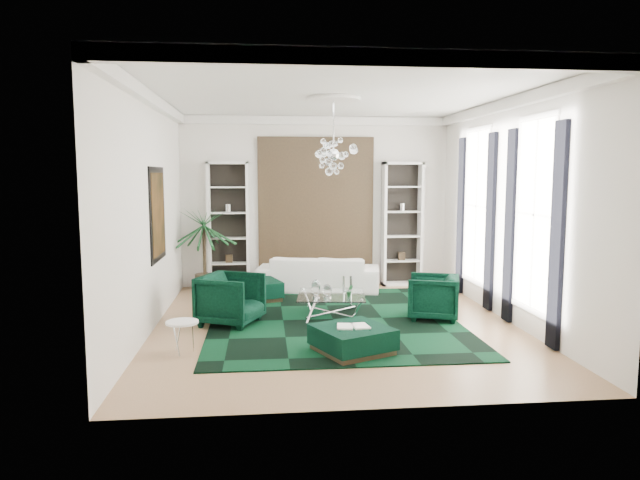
{
  "coord_description": "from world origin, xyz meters",
  "views": [
    {
      "loc": [
        -1.2,
        -9.32,
        2.53
      ],
      "look_at": [
        -0.21,
        0.5,
        1.38
      ],
      "focal_mm": 32.0,
      "sensor_mm": 36.0,
      "label": 1
    }
  ],
  "objects": [
    {
      "name": "chandelier",
      "position": [
        0.0,
        0.3,
        2.85
      ],
      "size": [
        0.86,
        0.86,
        0.72
      ],
      "primitive_type": null,
      "rotation": [
        0.0,
        0.0,
        -0.08
      ],
      "color": "white",
      "rests_on": "ceiling"
    },
    {
      "name": "ceiling_medallion",
      "position": [
        0.0,
        0.3,
        3.77
      ],
      "size": [
        0.9,
        0.9,
        0.05
      ],
      "primitive_type": "cylinder",
      "color": "white",
      "rests_on": "ceiling"
    },
    {
      "name": "crown_molding",
      "position": [
        0.0,
        0.0,
        3.7
      ],
      "size": [
        6.0,
        7.0,
        0.18
      ],
      "primitive_type": null,
      "color": "white",
      "rests_on": "ceiling"
    },
    {
      "name": "sofa",
      "position": [
        0.0,
        2.85,
        0.38
      ],
      "size": [
        2.74,
        1.48,
        0.76
      ],
      "primitive_type": "imported",
      "rotation": [
        0.0,
        0.0,
        2.96
      ],
      "color": "white",
      "rests_on": "floor"
    },
    {
      "name": "curtain_far_b",
      "position": [
        2.96,
        2.28,
        1.65
      ],
      "size": [
        0.07,
        0.3,
        3.25
      ],
      "primitive_type": "cube",
      "color": "black",
      "rests_on": "floor"
    },
    {
      "name": "coffee_table",
      "position": [
        0.0,
        0.55,
        0.2
      ],
      "size": [
        1.31,
        1.31,
        0.4
      ],
      "primitive_type": null,
      "rotation": [
        0.0,
        0.0,
        -0.12
      ],
      "color": "white",
      "rests_on": "floor"
    },
    {
      "name": "ceiling",
      "position": [
        0.0,
        0.0,
        3.81
      ],
      "size": [
        6.0,
        7.0,
        0.02
      ],
      "primitive_type": "cube",
      "color": "white",
      "rests_on": "ground"
    },
    {
      "name": "wall_back",
      "position": [
        0.0,
        3.51,
        1.9
      ],
      "size": [
        6.0,
        0.02,
        3.8
      ],
      "primitive_type": "cube",
      "color": "silver",
      "rests_on": "ground"
    },
    {
      "name": "tapestry",
      "position": [
        0.0,
        3.46,
        1.9
      ],
      "size": [
        2.5,
        0.06,
        2.8
      ],
      "primitive_type": "cube",
      "color": "black",
      "rests_on": "wall_back"
    },
    {
      "name": "ottoman_side",
      "position": [
        -1.35,
        2.0,
        0.2
      ],
      "size": [
        1.13,
        1.13,
        0.4
      ],
      "primitive_type": "cube",
      "rotation": [
        0.0,
        0.0,
        0.3
      ],
      "color": "black",
      "rests_on": "floor"
    },
    {
      "name": "armchair_right",
      "position": [
        1.75,
        0.2,
        0.39
      ],
      "size": [
        1.08,
        1.07,
        0.78
      ],
      "primitive_type": "imported",
      "rotation": [
        0.0,
        0.0,
        -1.9
      ],
      "color": "black",
      "rests_on": "floor"
    },
    {
      "name": "floor",
      "position": [
        0.0,
        0.0,
        -0.01
      ],
      "size": [
        6.0,
        7.0,
        0.02
      ],
      "primitive_type": "cube",
      "color": "#A98059",
      "rests_on": "ground"
    },
    {
      "name": "curtain_far_a",
      "position": [
        2.96,
        0.72,
        1.65
      ],
      "size": [
        0.07,
        0.3,
        3.25
      ],
      "primitive_type": "cube",
      "color": "black",
      "rests_on": "floor"
    },
    {
      "name": "wall_front",
      "position": [
        0.0,
        -3.51,
        1.9
      ],
      "size": [
        6.0,
        0.02,
        3.8
      ],
      "primitive_type": "cube",
      "color": "silver",
      "rests_on": "ground"
    },
    {
      "name": "painting",
      "position": [
        -2.97,
        0.6,
        1.85
      ],
      "size": [
        0.04,
        1.3,
        1.6
      ],
      "primitive_type": "cube",
      "color": "black",
      "rests_on": "wall_left"
    },
    {
      "name": "book",
      "position": [
        0.05,
        -1.55,
        0.4
      ],
      "size": [
        0.46,
        0.31,
        0.03
      ],
      "primitive_type": "cube",
      "color": "white",
      "rests_on": "ottoman_front"
    },
    {
      "name": "side_table",
      "position": [
        -2.35,
        -1.3,
        0.22
      ],
      "size": [
        0.47,
        0.47,
        0.44
      ],
      "primitive_type": "cylinder",
      "rotation": [
        0.0,
        0.0,
        0.01
      ],
      "color": "white",
      "rests_on": "floor"
    },
    {
      "name": "curtain_near_b",
      "position": [
        2.96,
        -0.12,
        1.65
      ],
      "size": [
        0.07,
        0.3,
        3.25
      ],
      "primitive_type": "cube",
      "color": "black",
      "rests_on": "floor"
    },
    {
      "name": "palm",
      "position": [
        -2.45,
        2.95,
        1.17
      ],
      "size": [
        1.69,
        1.69,
        2.35
      ],
      "primitive_type": null,
      "rotation": [
        0.0,
        0.0,
        0.17
      ],
      "color": "#154B22",
      "rests_on": "floor"
    },
    {
      "name": "window_far",
      "position": [
        2.99,
        1.5,
        1.9
      ],
      "size": [
        0.03,
        1.1,
        2.9
      ],
      "primitive_type": "cube",
      "color": "white",
      "rests_on": "wall_right"
    },
    {
      "name": "shelving_left",
      "position": [
        -1.95,
        3.31,
        1.4
      ],
      "size": [
        0.9,
        0.38,
        2.8
      ],
      "primitive_type": null,
      "color": "white",
      "rests_on": "floor"
    },
    {
      "name": "shelving_right",
      "position": [
        1.95,
        3.31,
        1.4
      ],
      "size": [
        0.9,
        0.38,
        2.8
      ],
      "primitive_type": null,
      "color": "white",
      "rests_on": "floor"
    },
    {
      "name": "curtain_near_a",
      "position": [
        2.96,
        -1.68,
        1.65
      ],
      "size": [
        0.07,
        0.3,
        3.25
      ],
      "primitive_type": "cube",
      "color": "black",
      "rests_on": "floor"
    },
    {
      "name": "rug",
      "position": [
        0.0,
        0.3,
        0.01
      ],
      "size": [
        4.2,
        5.0,
        0.02
      ],
      "primitive_type": "cube",
      "color": "black",
      "rests_on": "floor"
    },
    {
      "name": "wall_right",
      "position": [
        3.01,
        0.0,
        1.9
      ],
      "size": [
        0.02,
        7.0,
        3.8
      ],
      "primitive_type": "cube",
      "color": "silver",
      "rests_on": "ground"
    },
    {
      "name": "table_plant",
      "position": [
        0.29,
        0.31,
        0.51
      ],
      "size": [
        0.12,
        0.1,
        0.22
      ],
      "primitive_type": "imported",
      "rotation": [
        0.0,
        0.0,
        -0.01
      ],
      "color": "#154B22",
      "rests_on": "coffee_table"
    },
    {
      "name": "window_near",
      "position": [
        2.99,
        -0.9,
        1.9
      ],
      "size": [
        0.03,
        1.1,
        2.9
      ],
      "primitive_type": "cube",
      "color": "white",
      "rests_on": "wall_right"
    },
    {
      "name": "wall_left",
      "position": [
        -3.01,
        0.0,
        1.9
      ],
      "size": [
        0.02,
        7.0,
        3.8
      ],
      "primitive_type": "cube",
      "color": "silver",
      "rests_on": "ground"
    },
    {
      "name": "armchair_left",
      "position": [
        -1.75,
        0.2,
        0.43
      ],
      "size": [
        1.24,
        1.22,
        0.86
      ],
      "primitive_type": "imported",
      "rotation": [
        0.0,
        0.0,
        1.16
      ],
      "color": "black",
      "rests_on": "floor"
    },
    {
      "name": "ottoman_front",
      "position": [
        0.05,
        -1.55,
        0.19
      ],
      "size": [
        1.26,
        1.26,
        0.38
      ],
      "primitive_type": "cube",
      "rotation": [
        0.0,
        0.0,
        0.43
      ],
      "color": "black",
      "rests_on": "floor"
    }
  ]
}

